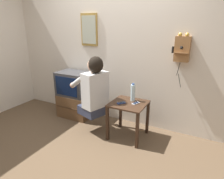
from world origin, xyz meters
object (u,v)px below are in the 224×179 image
object	(u,v)px
television	(74,84)
cell_phone_held	(121,103)
cell_phone_spare	(136,103)
person	(94,88)
wall_phone_antique	(182,49)
water_bottle	(133,93)
framed_picture	(89,30)

from	to	relation	value
television	cell_phone_held	distance (m)	1.14
cell_phone_held	cell_phone_spare	distance (m)	0.21
person	television	xyz separation A→B (m)	(-0.67, 0.34, -0.11)
wall_phone_antique	water_bottle	xyz separation A→B (m)	(-0.59, -0.30, -0.65)
cell_phone_spare	water_bottle	world-z (taller)	water_bottle
wall_phone_antique	cell_phone_spare	size ratio (longest dim) A/B	5.62
person	television	distance (m)	0.75
framed_picture	cell_phone_held	xyz separation A→B (m)	(0.87, -0.52, -1.01)
cell_phone_spare	cell_phone_held	bearing A→B (deg)	-132.49
television	water_bottle	xyz separation A→B (m)	(1.21, -0.11, 0.06)
water_bottle	cell_phone_held	bearing A→B (deg)	-121.76
person	television	world-z (taller)	person
television	water_bottle	distance (m)	1.22
person	cell_phone_held	size ratio (longest dim) A/B	6.90
wall_phone_antique	television	bearing A→B (deg)	-173.99
television	cell_phone_spare	bearing A→B (deg)	-8.85
person	cell_phone_held	xyz separation A→B (m)	(0.44, 0.05, -0.18)
framed_picture	water_bottle	world-z (taller)	framed_picture
television	wall_phone_antique	size ratio (longest dim) A/B	0.72
television	cell_phone_spare	size ratio (longest dim) A/B	4.06
television	cell_phone_spare	xyz separation A→B (m)	(1.30, -0.20, -0.07)
water_bottle	wall_phone_antique	bearing A→B (deg)	27.02
wall_phone_antique	water_bottle	bearing A→B (deg)	-152.98
water_bottle	person	bearing A→B (deg)	-157.74
framed_picture	cell_phone_spare	xyz separation A→B (m)	(1.07, -0.44, -1.01)
cell_phone_held	cell_phone_spare	xyz separation A→B (m)	(0.19, 0.09, 0.00)
wall_phone_antique	cell_phone_held	distance (m)	1.15
person	cell_phone_spare	distance (m)	0.67
person	water_bottle	bearing A→B (deg)	-49.33
person	framed_picture	world-z (taller)	framed_picture
person	water_bottle	xyz separation A→B (m)	(0.55, 0.22, -0.06)
framed_picture	cell_phone_spare	bearing A→B (deg)	-22.16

